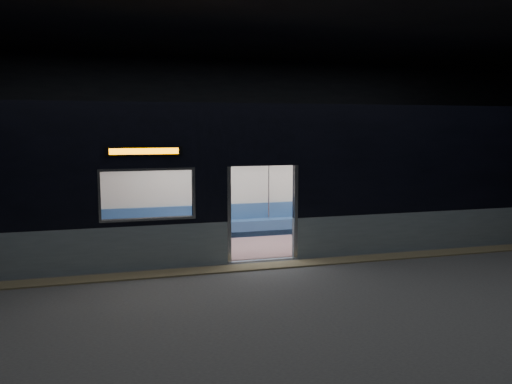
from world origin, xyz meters
name	(u,v)px	position (x,y,z in m)	size (l,w,h in m)	color
station_floor	(278,274)	(0.00, 0.00, -0.01)	(24.00, 14.00, 0.01)	#47494C
station_envelope	(279,84)	(0.00, 0.00, 3.66)	(24.00, 14.00, 5.00)	black
tactile_strip	(270,266)	(0.00, 0.55, 0.01)	(22.80, 0.50, 0.03)	#8C7F59
metro_car	(244,170)	(0.00, 2.54, 1.85)	(18.00, 3.04, 3.35)	#8D9EA9
passenger	(340,205)	(2.98, 3.55, 0.75)	(0.37, 0.62, 1.27)	black
handbag	(343,209)	(2.97, 3.35, 0.66)	(0.27, 0.23, 0.13)	black
transit_map	(401,175)	(5.00, 3.85, 1.50)	(1.07, 0.03, 0.69)	white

